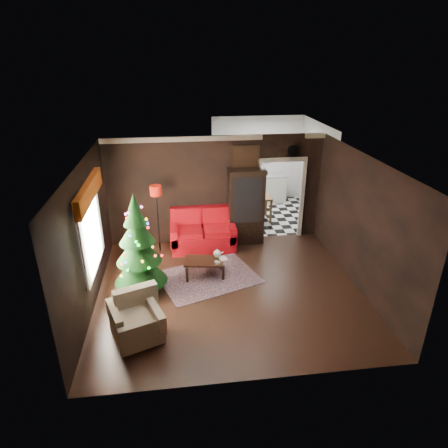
{
  "coord_description": "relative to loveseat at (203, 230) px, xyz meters",
  "views": [
    {
      "loc": [
        -1.01,
        -6.9,
        4.63
      ],
      "look_at": [
        0.0,
        0.9,
        1.15
      ],
      "focal_mm": 31.09,
      "sensor_mm": 36.0,
      "label": 1
    }
  ],
  "objects": [
    {
      "name": "doorway",
      "position": [
        2.1,
        0.45,
        0.55
      ],
      "size": [
        1.1,
        0.1,
        2.1
      ],
      "primitive_type": null,
      "color": "silver",
      "rests_on": "ground"
    },
    {
      "name": "left_window",
      "position": [
        -2.31,
        -1.85,
        0.95
      ],
      "size": [
        0.05,
        1.6,
        1.4
      ],
      "primitive_type": "cube",
      "color": "white",
      "rests_on": "wall_left"
    },
    {
      "name": "kitchen_window",
      "position": [
        2.1,
        3.4,
        1.2
      ],
      "size": [
        0.7,
        0.06,
        0.7
      ],
      "primitive_type": "cube",
      "color": "white",
      "rests_on": "ground"
    },
    {
      "name": "floor",
      "position": [
        0.4,
        -2.05,
        -0.5
      ],
      "size": [
        5.5,
        5.5,
        0.0
      ],
      "primitive_type": "plane",
      "color": "black",
      "rests_on": "ground"
    },
    {
      "name": "armchair",
      "position": [
        -1.42,
        -3.35,
        -0.04
      ],
      "size": [
        1.05,
        1.05,
        0.84
      ],
      "primitive_type": null,
      "rotation": [
        0.0,
        0.0,
        0.36
      ],
      "color": "tan",
      "rests_on": "ground"
    },
    {
      "name": "kitchen_table",
      "position": [
        1.8,
        1.65,
        -0.12
      ],
      "size": [
        0.7,
        0.7,
        0.75
      ],
      "primitive_type": null,
      "color": "#54321D",
      "rests_on": "ground"
    },
    {
      "name": "cup_b",
      "position": [
        0.22,
        -1.6,
        -0.07
      ],
      "size": [
        0.08,
        0.08,
        0.05
      ],
      "primitive_type": "cylinder",
      "rotation": [
        0.0,
        0.0,
        0.36
      ],
      "color": "silver",
      "rests_on": "coffee_table"
    },
    {
      "name": "kitchen_counter",
      "position": [
        2.1,
        3.15,
        -0.05
      ],
      "size": [
        1.8,
        0.6,
        0.9
      ],
      "primitive_type": "cube",
      "color": "silver",
      "rests_on": "ground"
    },
    {
      "name": "wall_back",
      "position": [
        0.4,
        0.45,
        0.9
      ],
      "size": [
        5.5,
        0.0,
        5.5
      ],
      "primitive_type": "plane",
      "rotation": [
        1.57,
        0.0,
        0.0
      ],
      "color": "black",
      "rests_on": "ground"
    },
    {
      "name": "book",
      "position": [
        0.27,
        -1.4,
        0.01
      ],
      "size": [
        0.16,
        0.05,
        0.22
      ],
      "primitive_type": "imported",
      "rotation": [
        0.0,
        0.0,
        0.25
      ],
      "color": "tan",
      "rests_on": "coffee_table"
    },
    {
      "name": "coffee_table",
      "position": [
        -0.08,
        -1.39,
        -0.29
      ],
      "size": [
        0.94,
        0.65,
        0.39
      ],
      "primitive_type": null,
      "rotation": [
        0.0,
        0.0,
        -0.16
      ],
      "color": "black",
      "rests_on": "rug"
    },
    {
      "name": "loveseat",
      "position": [
        0.0,
        0.0,
        0.0
      ],
      "size": [
        1.7,
        0.9,
        1.0
      ],
      "primitive_type": null,
      "color": "maroon",
      "rests_on": "ground"
    },
    {
      "name": "wall_right",
      "position": [
        3.15,
        -2.05,
        0.9
      ],
      "size": [
        0.0,
        5.5,
        5.5
      ],
      "primitive_type": "plane",
      "rotation": [
        1.57,
        0.0,
        -1.57
      ],
      "color": "black",
      "rests_on": "ground"
    },
    {
      "name": "floor_lamp",
      "position": [
        -1.1,
        -0.03,
        0.33
      ],
      "size": [
        0.34,
        0.34,
        1.82
      ],
      "primitive_type": null,
      "rotation": [
        0.0,
        0.0,
        -0.12
      ],
      "color": "black",
      "rests_on": "ground"
    },
    {
      "name": "painting",
      "position": [
        1.15,
        0.41,
        1.75
      ],
      "size": [
        0.62,
        0.05,
        0.52
      ],
      "primitive_type": "cube",
      "color": "#B97B3C",
      "rests_on": "wall_back"
    },
    {
      "name": "wall_front",
      "position": [
        0.4,
        -4.55,
        0.9
      ],
      "size": [
        5.5,
        0.0,
        5.5
      ],
      "primitive_type": "plane",
      "rotation": [
        -1.57,
        0.0,
        0.0
      ],
      "color": "black",
      "rests_on": "ground"
    },
    {
      "name": "valance",
      "position": [
        -2.23,
        -1.85,
        1.77
      ],
      "size": [
        0.12,
        2.1,
        0.35
      ],
      "primitive_type": "cube",
      "color": "#88360B",
      "rests_on": "wall_left"
    },
    {
      "name": "rug",
      "position": [
        0.01,
        -1.48,
        -0.49
      ],
      "size": [
        2.47,
        2.12,
        0.01
      ],
      "primitive_type": "cube",
      "rotation": [
        0.0,
        0.0,
        0.34
      ],
      "color": "#372432",
      "rests_on": "ground"
    },
    {
      "name": "wall_left",
      "position": [
        -2.35,
        -2.05,
        0.9
      ],
      "size": [
        0.0,
        5.5,
        5.5
      ],
      "primitive_type": "plane",
      "rotation": [
        1.57,
        0.0,
        1.57
      ],
      "color": "black",
      "rests_on": "ground"
    },
    {
      "name": "cup_a",
      "position": [
        0.17,
        -1.6,
        -0.07
      ],
      "size": [
        0.09,
        0.09,
        0.07
      ],
      "primitive_type": "cylinder",
      "rotation": [
        0.0,
        0.0,
        -0.22
      ],
      "color": "white",
      "rests_on": "coffee_table"
    },
    {
      "name": "kitchen_floor",
      "position": [
        2.1,
        1.95,
        -0.5
      ],
      "size": [
        3.0,
        3.0,
        0.0
      ],
      "primitive_type": "plane",
      "color": "white",
      "rests_on": "ground"
    },
    {
      "name": "curio_cabinet",
      "position": [
        1.15,
        0.22,
        0.45
      ],
      "size": [
        0.9,
        0.45,
        1.9
      ],
      "primitive_type": null,
      "color": "black",
      "rests_on": "ground"
    },
    {
      "name": "wall_clock",
      "position": [
        2.35,
        0.4,
        1.88
      ],
      "size": [
        0.32,
        0.32,
        0.06
      ],
      "primitive_type": "cylinder",
      "color": "white",
      "rests_on": "wall_back"
    },
    {
      "name": "christmas_tree",
      "position": [
        -1.44,
        -1.79,
        0.55
      ],
      "size": [
        1.33,
        1.33,
        2.1
      ],
      "primitive_type": null,
      "rotation": [
        0.0,
        0.0,
        -0.24
      ],
      "color": "black",
      "rests_on": "ground"
    },
    {
      "name": "ceiling",
      "position": [
        0.4,
        -2.05,
        2.3
      ],
      "size": [
        5.5,
        5.5,
        0.0
      ],
      "primitive_type": "plane",
      "rotation": [
        3.14,
        0.0,
        0.0
      ],
      "color": "white",
      "rests_on": "ground"
    },
    {
      "name": "teapot",
      "position": [
        0.23,
        -1.29,
        -0.01
      ],
      "size": [
        0.21,
        0.21,
        0.19
      ],
      "primitive_type": null,
      "rotation": [
        0.0,
        0.0,
        -0.05
      ],
      "color": "white",
      "rests_on": "coffee_table"
    }
  ]
}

